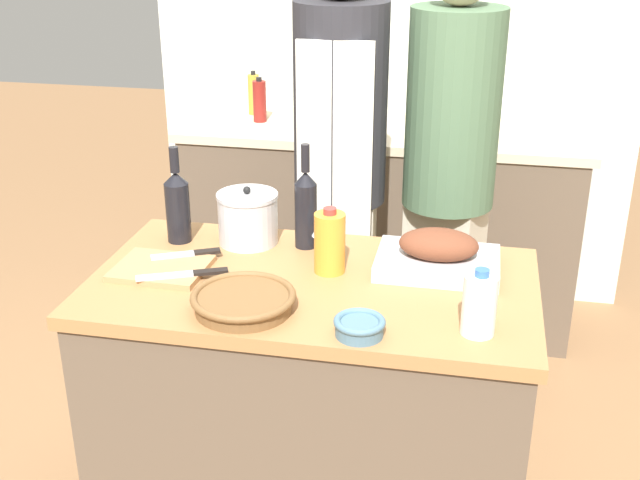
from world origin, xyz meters
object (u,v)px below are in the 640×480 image
Objects in this scene: mixing_bowl at (359,326)px; person_cook_aproned at (340,164)px; knife_paring at (188,254)px; wine_glass_left at (323,226)px; condiment_bottle_tall at (260,101)px; milk_jug at (479,304)px; condiment_bottle_extra at (429,109)px; person_cook_guest at (449,169)px; knife_chef at (186,274)px; stock_pot at (248,218)px; wicker_basket at (243,300)px; juice_jug at (330,242)px; condiment_bottle_short at (254,94)px; cutting_board at (161,268)px; wine_bottle_dark at (306,207)px; roasting_pan at (438,255)px; wine_bottle_green at (178,205)px; stand_mixer at (333,103)px.

mixing_bowl is 0.07× the size of person_cook_aproned.
knife_paring is 0.80m from person_cook_aproned.
condiment_bottle_tall is at bearing 112.81° from wine_glass_left.
mixing_bowl is at bearing -166.16° from milk_jug.
condiment_bottle_extra is 0.69m from person_cook_guest.
knife_chef is at bearing -81.94° from condiment_bottle_tall.
stock_pot reaches higher than milk_jug.
stock_pot is at bearing 104.56° from wicker_basket.
juice_jug is (-0.14, 0.35, 0.06)m from mixing_bowl.
wicker_basket is 1.34× the size of condiment_bottle_short.
cutting_board is at bearing -155.80° from wine_glass_left.
condiment_bottle_tall is (-0.51, 1.30, -0.00)m from wine_bottle_dark.
condiment_bottle_extra is at bearing 70.81° from knife_chef.
wine_bottle_green is at bearing 175.94° from roasting_pan.
knife_paring is (-0.39, -0.11, -0.08)m from wine_glass_left.
wine_bottle_green is 0.93× the size of wine_bottle_dark.
knife_chef is at bearing -105.32° from person_cook_guest.
knife_paring is 0.95× the size of condiment_bottle_short.
milk_jug reaches higher than mixing_bowl.
knife_chef is (-0.39, -0.14, -0.07)m from juice_jug.
wine_bottle_green is 1.24× the size of knife_chef.
milk_jug is 1.02m from wine_bottle_green.
wine_bottle_green is at bearing 176.49° from wine_glass_left.
person_cook_guest reaches higher than stand_mixer.
stock_pot is 0.92× the size of condiment_bottle_short.
juice_jug is at bearing -85.20° from person_cook_aproned.
wine_bottle_green is 1.03m from person_cook_guest.
cutting_board is 1.71m from condiment_bottle_short.
person_cook_guest is (0.40, 0.06, -0.01)m from person_cook_aproned.
wicker_basket is 1.35× the size of condiment_bottle_tall.
cutting_board is at bearing -112.67° from condiment_bottle_extra.
stock_pot is at bearing 151.29° from juice_jug.
knife_paring is (0.05, 0.09, 0.01)m from cutting_board.
cutting_board is 1.22× the size of condiment_bottle_extra.
mixing_bowl is at bearing -64.06° from wine_bottle_dark.
stock_pot is 0.11× the size of person_cook_guest.
wicker_basket is 0.34m from juice_jug.
wine_bottle_green reaches higher than stock_pot.
knife_paring is at bearing -81.09° from condiment_bottle_short.
person_cook_guest reaches higher than roasting_pan.
milk_jug is at bearing -23.39° from wine_bottle_green.
cutting_board is at bearing -83.25° from condiment_bottle_short.
condiment_bottle_short is 1.05m from person_cook_aproned.
knife_paring is 1.58m from condiment_bottle_extra.
person_cook_guest is (0.72, 0.78, 0.06)m from knife_paring.
wine_bottle_green is (-0.81, 0.06, 0.07)m from roasting_pan.
stand_mixer is at bearing 153.92° from person_cook_guest.
milk_jug is at bearing -31.27° from stock_pot.
cutting_board is at bearing -98.75° from stand_mixer.
cutting_board is at bearing -168.28° from juice_jug.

